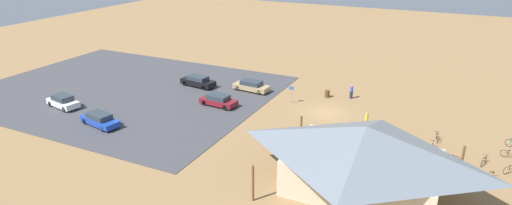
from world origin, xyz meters
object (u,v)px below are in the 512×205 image
lot_sign (291,92)px  car_white_near_entry (63,101)px  bicycle_white_yard_front (484,161)px  bike_pavilion (364,154)px  car_maroon_aisle_side (218,100)px  car_tan_mid_lot (251,86)px  bicycle_orange_trailside (493,178)px  visitor_near_lot (351,91)px  visitor_at_bikes (366,120)px  car_black_second_row (198,81)px  bicycle_black_near_porch (511,155)px  bicycle_green_by_bin (450,159)px  bicycle_silver_near_sign (437,137)px  trash_bin (327,94)px  bicycle_purple_front_row (432,146)px  bicycle_red_mid_cluster (511,169)px  car_blue_front_row (100,119)px

lot_sign → car_white_near_entry: bearing=29.1°
bicycle_white_yard_front → bike_pavilion: bearing=44.4°
bike_pavilion → car_maroon_aisle_side: (19.22, -10.47, -2.40)m
car_tan_mid_lot → bicycle_orange_trailside: bearing=158.1°
lot_sign → visitor_near_lot: (-6.09, -4.72, -0.48)m
car_white_near_entry → visitor_at_bikes: bearing=-164.0°
lot_sign → car_black_second_row: lot_sign is taller
car_tan_mid_lot → visitor_at_bikes: (-15.91, 5.24, 0.24)m
bicycle_orange_trailside → car_white_near_entry: car_white_near_entry is taller
bicycle_black_near_porch → visitor_at_bikes: bearing=-3.1°
bike_pavilion → bicycle_green_by_bin: (-6.14, -7.55, -2.74)m
bicycle_green_by_bin → bicycle_black_near_porch: bicycle_green_by_bin is taller
bicycle_silver_near_sign → visitor_at_bikes: bearing=2.7°
bike_pavilion → car_black_second_row: bike_pavilion is taller
car_maroon_aisle_side → bicycle_silver_near_sign: bearing=-176.6°
bicycle_silver_near_sign → bicycle_black_near_porch: bearing=170.6°
car_white_near_entry → car_tan_mid_lot: size_ratio=0.93×
trash_bin → bicycle_purple_front_row: trash_bin is taller
trash_bin → visitor_near_lot: visitor_near_lot is taller
lot_sign → bicycle_orange_trailside: (-21.33, 9.34, -1.04)m
trash_bin → bicycle_black_near_porch: (-19.53, 8.04, -0.09)m
bicycle_red_mid_cluster → car_blue_front_row: bearing=11.6°
bicycle_white_yard_front → visitor_near_lot: bearing=-37.5°
bicycle_black_near_porch → bicycle_white_yard_front: bicycle_white_yard_front is taller
bicycle_black_near_porch → visitor_near_lot: bearing=-28.1°
lot_sign → bicycle_white_yard_front: size_ratio=1.37×
bicycle_white_yard_front → car_tan_mid_lot: bearing=-17.0°
lot_sign → trash_bin: bearing=-131.0°
bicycle_black_near_porch → car_maroon_aisle_side: 30.22m
car_white_near_entry → car_maroon_aisle_side: (-16.03, -8.38, -0.05)m
visitor_near_lot → trash_bin: bearing=18.0°
trash_bin → visitor_near_lot: size_ratio=0.51×
bicycle_black_near_porch → visitor_at_bikes: (13.13, -0.71, 0.61)m
car_tan_mid_lot → visitor_at_bikes: 16.75m
visitor_near_lot → bicycle_silver_near_sign: bearing=143.1°
car_black_second_row → bicycle_black_near_porch: bearing=173.0°
bicycle_red_mid_cluster → visitor_near_lot: bearing=-35.6°
bicycle_black_near_porch → bicycle_red_mid_cluster: bearing=87.1°
bike_pavilion → car_blue_front_row: bearing=-0.2°
bicycle_white_yard_front → car_maroon_aisle_side: size_ratio=0.35×
visitor_at_bikes → bike_pavilion: bearing=100.4°
bike_pavilion → lot_sign: bearing=-51.9°
car_blue_front_row → visitor_at_bikes: visitor_at_bikes is taller
trash_bin → lot_sign: bearing=49.0°
bicycle_orange_trailside → car_tan_mid_lot: bearing=-21.9°
bicycle_orange_trailside → car_black_second_row: car_black_second_row is taller
trash_bin → bicycle_black_near_porch: trash_bin is taller
bicycle_purple_front_row → bicycle_red_mid_cluster: bearing=165.5°
bicycle_silver_near_sign → visitor_near_lot: size_ratio=0.93×
bicycle_red_mid_cluster → visitor_at_bikes: visitor_at_bikes is taller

